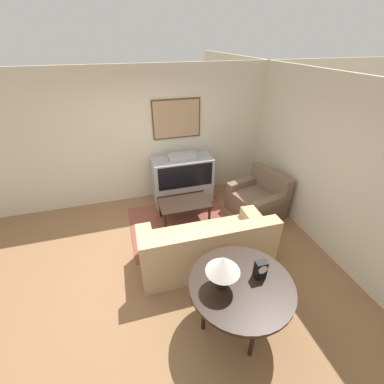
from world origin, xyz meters
The scene contains 11 objects.
ground_plane centered at (0.00, 0.00, 0.00)m, with size 12.00×12.00×0.00m, color #8E6642.
wall_back centered at (0.01, 2.13, 1.35)m, with size 12.00×0.10×2.70m.
wall_right centered at (2.63, 0.00, 1.35)m, with size 0.06×12.00×2.70m.
area_rug centered at (0.48, 0.89, 0.01)m, with size 1.93×1.60×0.01m.
tv centered at (0.70, 1.70, 0.51)m, with size 1.22×0.54×1.09m.
couch centered at (0.59, -0.16, 0.32)m, with size 2.03×0.89×0.87m.
armchair centered at (2.04, 0.85, 0.29)m, with size 1.03×1.13×0.86m.
coffee_table centered at (0.55, 0.98, 0.40)m, with size 0.94×0.60×0.45m.
console_table centered at (0.63, -1.24, 0.69)m, with size 1.18×1.18×0.76m.
table_lamp centered at (0.40, -1.20, 1.09)m, with size 0.37×0.37×0.43m.
mantel_clock centered at (0.87, -1.20, 0.87)m, with size 0.13×0.10×0.23m.
Camera 1 is at (-0.43, -2.90, 3.12)m, focal length 24.00 mm.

